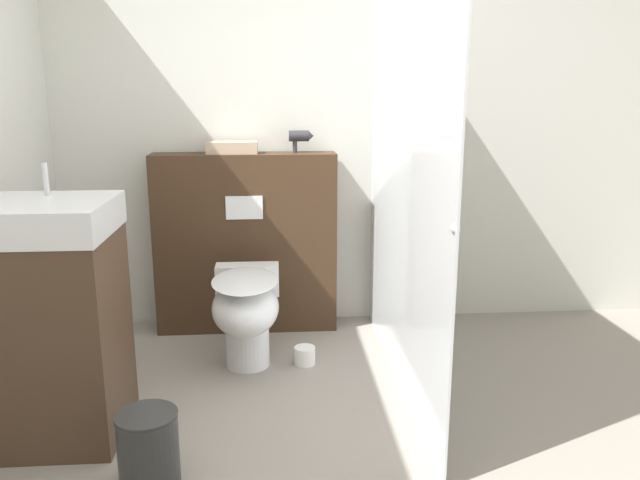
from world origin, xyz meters
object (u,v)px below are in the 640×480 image
at_px(toilet, 246,310).
at_px(hair_drier, 300,137).
at_px(waste_bin, 149,450).
at_px(sink_vanity, 48,321).

height_order(toilet, hair_drier, hair_drier).
bearing_deg(waste_bin, sink_vanity, 137.89).
height_order(toilet, waste_bin, toilet).
xyz_separation_m(toilet, sink_vanity, (-0.82, -0.59, 0.19)).
relative_size(toilet, waste_bin, 2.06).
bearing_deg(toilet, waste_bin, -107.86).
relative_size(hair_drier, waste_bin, 0.49).
xyz_separation_m(sink_vanity, waste_bin, (0.48, -0.44, -0.37)).
distance_m(sink_vanity, waste_bin, 0.75).
relative_size(sink_vanity, waste_bin, 3.85).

